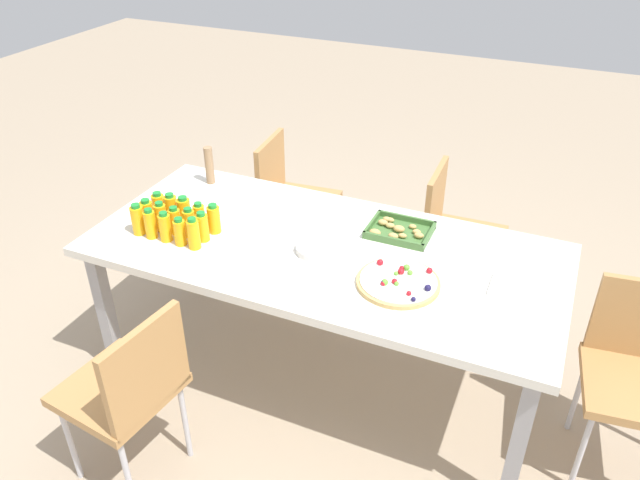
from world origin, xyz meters
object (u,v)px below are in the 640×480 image
juice_bottle_13 (199,217)px  plate_stack (317,248)px  juice_bottle_8 (189,223)px  cardboard_tube (209,165)px  chair_far_right (454,229)px  chair_near_left (129,386)px  juice_bottle_10 (159,206)px  juice_bottle_5 (147,213)px  snack_tray (398,231)px  juice_bottle_14 (214,219)px  juice_bottle_7 (175,221)px  juice_bottle_3 (180,232)px  juice_bottle_12 (184,212)px  juice_bottle_0 (138,220)px  juice_bottle_4 (194,234)px  juice_bottle_6 (161,217)px  juice_bottle_9 (202,227)px  juice_bottle_1 (150,224)px  juice_bottle_2 (165,227)px  napkin_stack (510,288)px  party_table (323,259)px  fruit_pizza (398,282)px  chair_far_left (290,194)px  chair_end (638,367)px  juice_bottle_11 (171,209)px

juice_bottle_13 → plate_stack: size_ratio=0.73×
juice_bottle_8 → juice_bottle_13: 0.07m
cardboard_tube → plate_stack: bearing=-26.1°
chair_far_right → cardboard_tube: cardboard_tube is taller
chair_near_left → juice_bottle_10: 0.89m
juice_bottle_5 → snack_tray: juice_bottle_5 is taller
juice_bottle_5 → juice_bottle_14: (0.31, 0.07, 0.00)m
juice_bottle_7 → juice_bottle_3: bearing=-43.4°
juice_bottle_10 → juice_bottle_12: 0.14m
juice_bottle_0 → juice_bottle_3: 0.23m
juice_bottle_4 → juice_bottle_6: 0.23m
juice_bottle_9 → juice_bottle_4: bearing=-89.0°
juice_bottle_1 → juice_bottle_6: bearing=86.7°
juice_bottle_2 → juice_bottle_10: 0.21m
napkin_stack → juice_bottle_13: bearing=-176.1°
juice_bottle_0 → juice_bottle_6: size_ratio=1.04×
juice_bottle_3 → juice_bottle_10: 0.27m
juice_bottle_5 → juice_bottle_13: 0.25m
juice_bottle_0 → party_table: bearing=15.9°
fruit_pizza → juice_bottle_1: bearing=-175.0°
juice_bottle_7 → juice_bottle_9: (0.15, -0.00, 0.00)m
cardboard_tube → juice_bottle_10: bearing=-92.5°
juice_bottle_6 → juice_bottle_12: 0.11m
juice_bottle_8 → cardboard_tube: 0.53m
juice_bottle_9 → juice_bottle_13: juice_bottle_9 is taller
chair_far_left → juice_bottle_6: bearing=-14.6°
juice_bottle_13 → juice_bottle_9: bearing=-49.3°
snack_tray → juice_bottle_0: bearing=-156.5°
juice_bottle_3 → juice_bottle_4: bearing=-0.2°
juice_bottle_0 → juice_bottle_7: 0.16m
chair_near_left → juice_bottle_14: 0.82m
juice_bottle_13 → snack_tray: bearing=21.0°
party_table → chair_end: bearing=2.2°
juice_bottle_0 → juice_bottle_11: size_ratio=1.01×
napkin_stack → juice_bottle_11: bearing=-176.6°
juice_bottle_2 → juice_bottle_9: juice_bottle_2 is taller
juice_bottle_7 → snack_tray: (0.92, 0.40, -0.05)m
juice_bottle_0 → juice_bottle_11: bearing=62.4°
juice_bottle_12 → napkin_stack: bearing=3.4°
fruit_pizza → party_table: bearing=160.2°
juice_bottle_14 → juice_bottle_13: bearing=-176.8°
juice_bottle_7 → napkin_stack: bearing=6.6°
juice_bottle_9 → juice_bottle_12: size_ratio=0.97×
juice_bottle_1 → juice_bottle_8: bearing=27.4°
chair_far_right → napkin_stack: 0.92m
juice_bottle_4 → juice_bottle_13: juice_bottle_4 is taller
juice_bottle_8 → napkin_stack: bearing=6.7°
juice_bottle_8 → plate_stack: juice_bottle_8 is taller
juice_bottle_6 → plate_stack: (0.72, 0.12, -0.05)m
party_table → juice_bottle_2: (-0.66, -0.23, 0.13)m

